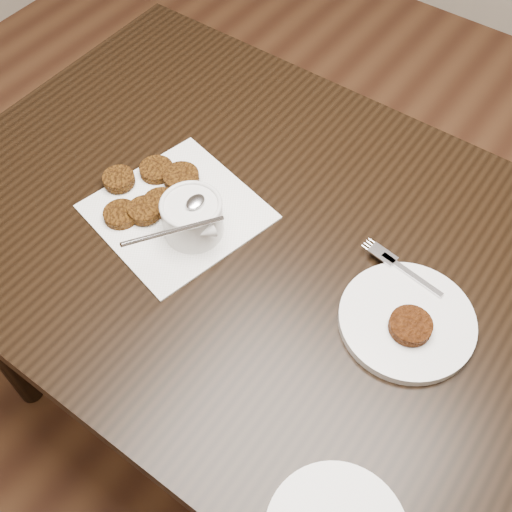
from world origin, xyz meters
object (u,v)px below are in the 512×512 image
at_px(table, 277,349).
at_px(napkin, 177,212).
at_px(plate_with_patty, 408,318).
at_px(sauce_ramekin, 191,204).

xyz_separation_m(table, napkin, (-0.19, -0.05, 0.38)).
height_order(table, plate_with_patty, plate_with_patty).
relative_size(table, napkin, 4.94).
bearing_deg(plate_with_patty, sauce_ramekin, -171.98).
relative_size(table, plate_with_patty, 6.13).
distance_m(table, plate_with_patty, 0.46).
xyz_separation_m(napkin, sauce_ramekin, (0.05, -0.02, 0.07)).
height_order(table, napkin, napkin).
height_order(table, sauce_ramekin, sauce_ramekin).
distance_m(napkin, plate_with_patty, 0.43).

